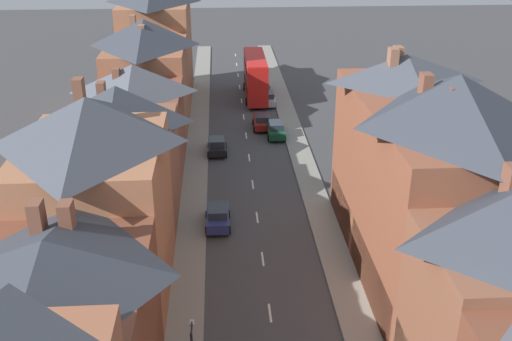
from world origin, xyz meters
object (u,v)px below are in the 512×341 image
object	(u,v)px
car_near_blue	(267,98)
car_parked_right_a	(217,146)
car_parked_left_b	(262,121)
car_mid_black	(276,129)
car_parked_left_a	(218,216)
double_decker_bus_lead	(255,76)

from	to	relation	value
car_near_blue	car_parked_right_a	bearing A→B (deg)	-112.56
car_near_blue	car_parked_left_b	world-z (taller)	car_near_blue
car_mid_black	car_parked_left_b	distance (m)	2.88
car_parked_left_a	car_parked_left_b	world-z (taller)	car_parked_left_a
car_parked_left_a	car_mid_black	size ratio (longest dim) A/B	0.91
car_near_blue	car_parked_left_b	distance (m)	8.37
double_decker_bus_lead	car_mid_black	size ratio (longest dim) A/B	2.50
car_near_blue	car_mid_black	size ratio (longest dim) A/B	0.98
car_parked_right_a	car_mid_black	world-z (taller)	car_mid_black
car_parked_left_a	car_parked_left_b	xyz separation A→B (m)	(4.90, 21.21, -0.04)
car_parked_left_b	car_parked_right_a	bearing A→B (deg)	-126.33
car_near_blue	car_mid_black	world-z (taller)	car_mid_black
double_decker_bus_lead	car_parked_left_a	size ratio (longest dim) A/B	2.75
car_parked_right_a	car_parked_left_b	size ratio (longest dim) A/B	1.00
car_near_blue	car_parked_left_b	bearing A→B (deg)	-98.94
double_decker_bus_lead	car_mid_black	bearing A→B (deg)	-84.54
double_decker_bus_lead	car_parked_left_a	bearing A→B (deg)	-98.60
double_decker_bus_lead	car_parked_right_a	xyz separation A→B (m)	(-4.89, -17.79, -2.02)
car_parked_left_a	car_mid_black	bearing A→B (deg)	71.60
double_decker_bus_lead	car_parked_right_a	distance (m)	18.56
car_near_blue	car_parked_left_a	distance (m)	30.12
car_mid_black	double_decker_bus_lead	bearing A→B (deg)	95.46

